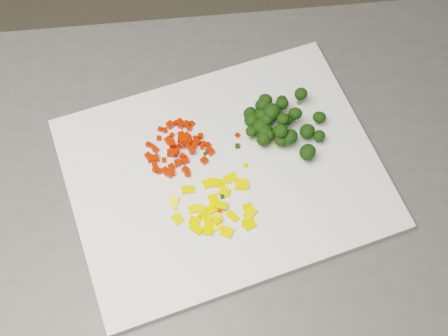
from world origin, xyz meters
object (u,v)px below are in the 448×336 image
(counter_block, at_px, (232,264))
(pepper_pile, at_px, (213,205))
(cutting_board, at_px, (224,173))
(carrot_pile, at_px, (180,146))
(broccoli_pile, at_px, (282,121))

(counter_block, relative_size, pepper_pile, 7.46)
(cutting_board, distance_m, pepper_pile, 0.07)
(carrot_pile, height_order, broccoli_pile, broccoli_pile)
(carrot_pile, xyz_separation_m, broccoli_pile, (0.14, 0.08, 0.01))
(counter_block, height_order, pepper_pile, pepper_pile)
(counter_block, height_order, cutting_board, cutting_board)
(counter_block, distance_m, cutting_board, 0.46)
(cutting_board, distance_m, carrot_pile, 0.08)
(counter_block, distance_m, pepper_pile, 0.48)
(carrot_pile, xyz_separation_m, pepper_pile, (0.08, -0.08, -0.01))
(counter_block, bearing_deg, broccoli_pile, 57.35)
(pepper_pile, bearing_deg, counter_block, 80.98)
(broccoli_pile, bearing_deg, carrot_pile, -150.74)
(cutting_board, xyz_separation_m, carrot_pile, (-0.08, 0.01, 0.02))
(counter_block, bearing_deg, cutting_board, -136.65)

